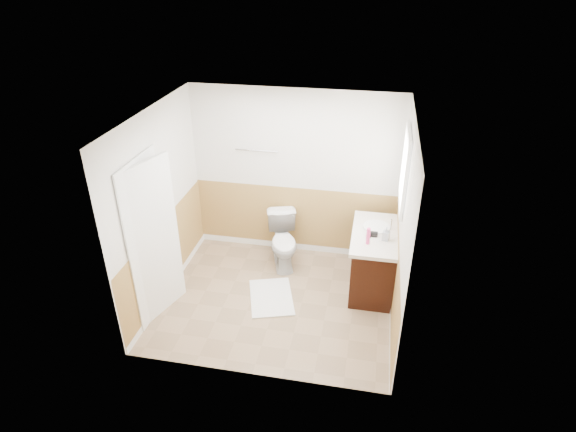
% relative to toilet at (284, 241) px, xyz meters
% --- Properties ---
extents(floor, '(3.00, 3.00, 0.00)m').
position_rel_toilet_xyz_m(floor, '(0.08, -0.86, -0.38)').
color(floor, '#8C7051').
rests_on(floor, ground).
extents(ceiling, '(3.00, 3.00, 0.00)m').
position_rel_toilet_xyz_m(ceiling, '(0.08, -0.86, 2.12)').
color(ceiling, white).
rests_on(ceiling, floor).
extents(wall_back, '(3.00, 0.00, 3.00)m').
position_rel_toilet_xyz_m(wall_back, '(0.08, 0.44, 0.87)').
color(wall_back, silver).
rests_on(wall_back, floor).
extents(wall_front, '(3.00, 0.00, 3.00)m').
position_rel_toilet_xyz_m(wall_front, '(0.08, -2.16, 0.87)').
color(wall_front, silver).
rests_on(wall_front, floor).
extents(wall_left, '(0.00, 3.00, 3.00)m').
position_rel_toilet_xyz_m(wall_left, '(-1.42, -0.86, 0.87)').
color(wall_left, silver).
rests_on(wall_left, floor).
extents(wall_right, '(0.00, 3.00, 3.00)m').
position_rel_toilet_xyz_m(wall_right, '(1.58, -0.86, 0.87)').
color(wall_right, silver).
rests_on(wall_right, floor).
extents(wainscot_back, '(3.00, 0.00, 3.00)m').
position_rel_toilet_xyz_m(wainscot_back, '(0.08, 0.43, 0.12)').
color(wainscot_back, tan).
rests_on(wainscot_back, floor).
extents(wainscot_front, '(3.00, 0.00, 3.00)m').
position_rel_toilet_xyz_m(wainscot_front, '(0.08, -2.15, 0.12)').
color(wainscot_front, tan).
rests_on(wainscot_front, floor).
extents(wainscot_left, '(0.00, 2.60, 2.60)m').
position_rel_toilet_xyz_m(wainscot_left, '(-1.40, -0.86, 0.12)').
color(wainscot_left, tan).
rests_on(wainscot_left, floor).
extents(wainscot_right, '(0.00, 2.60, 2.60)m').
position_rel_toilet_xyz_m(wainscot_right, '(1.57, -0.86, 0.12)').
color(wainscot_right, tan).
rests_on(wainscot_right, floor).
extents(toilet, '(0.63, 0.84, 0.76)m').
position_rel_toilet_xyz_m(toilet, '(0.00, 0.00, 0.00)').
color(toilet, silver).
rests_on(toilet, floor).
extents(bath_mat, '(0.77, 0.93, 0.02)m').
position_rel_toilet_xyz_m(bath_mat, '(0.00, -0.84, -0.37)').
color(bath_mat, silver).
rests_on(bath_mat, floor).
extents(vanity_cabinet, '(0.55, 1.10, 0.80)m').
position_rel_toilet_xyz_m(vanity_cabinet, '(1.30, -0.31, 0.02)').
color(vanity_cabinet, black).
rests_on(vanity_cabinet, floor).
extents(vanity_knob_left, '(0.03, 0.03, 0.03)m').
position_rel_toilet_xyz_m(vanity_knob_left, '(1.00, -0.41, 0.17)').
color(vanity_knob_left, silver).
rests_on(vanity_knob_left, vanity_cabinet).
extents(vanity_knob_right, '(0.03, 0.03, 0.03)m').
position_rel_toilet_xyz_m(vanity_knob_right, '(1.00, -0.21, 0.17)').
color(vanity_knob_right, white).
rests_on(vanity_knob_right, vanity_cabinet).
extents(countertop, '(0.60, 1.15, 0.05)m').
position_rel_toilet_xyz_m(countertop, '(1.29, -0.31, 0.45)').
color(countertop, beige).
rests_on(countertop, vanity_cabinet).
extents(sink_basin, '(0.36, 0.36, 0.02)m').
position_rel_toilet_xyz_m(sink_basin, '(1.30, -0.16, 0.48)').
color(sink_basin, white).
rests_on(sink_basin, countertop).
extents(faucet, '(0.02, 0.02, 0.14)m').
position_rel_toilet_xyz_m(faucet, '(1.48, -0.16, 0.54)').
color(faucet, silver).
rests_on(faucet, countertop).
extents(lotion_bottle, '(0.05, 0.05, 0.22)m').
position_rel_toilet_xyz_m(lotion_bottle, '(1.20, -0.59, 0.58)').
color(lotion_bottle, '#EE3D86').
rests_on(lotion_bottle, countertop).
extents(soap_dispenser, '(0.10, 0.10, 0.18)m').
position_rel_toilet_xyz_m(soap_dispenser, '(1.42, -0.46, 0.56)').
color(soap_dispenser, '#99A2AD').
rests_on(soap_dispenser, countertop).
extents(hair_dryer_body, '(0.14, 0.07, 0.07)m').
position_rel_toilet_xyz_m(hair_dryer_body, '(1.25, -0.40, 0.51)').
color(hair_dryer_body, black).
rests_on(hair_dryer_body, countertop).
extents(hair_dryer_handle, '(0.03, 0.03, 0.07)m').
position_rel_toilet_xyz_m(hair_dryer_handle, '(1.22, -0.44, 0.48)').
color(hair_dryer_handle, black).
rests_on(hair_dryer_handle, countertop).
extents(mirror_panel, '(0.02, 0.35, 0.90)m').
position_rel_toilet_xyz_m(mirror_panel, '(1.56, 0.24, 1.17)').
color(mirror_panel, silver).
rests_on(mirror_panel, wall_right).
extents(window_frame, '(0.04, 0.80, 1.00)m').
position_rel_toilet_xyz_m(window_frame, '(1.55, -0.27, 1.37)').
color(window_frame, white).
rests_on(window_frame, wall_right).
extents(window_glass, '(0.01, 0.70, 0.90)m').
position_rel_toilet_xyz_m(window_glass, '(1.57, -0.27, 1.37)').
color(window_glass, white).
rests_on(window_glass, wall_right).
extents(door, '(0.29, 0.78, 2.04)m').
position_rel_toilet_xyz_m(door, '(-1.32, -1.31, 0.64)').
color(door, white).
rests_on(door, wall_left).
extents(door_frame, '(0.02, 0.92, 2.10)m').
position_rel_toilet_xyz_m(door_frame, '(-1.39, -1.31, 0.65)').
color(door_frame, white).
rests_on(door_frame, wall_left).
extents(door_knob, '(0.06, 0.06, 0.06)m').
position_rel_toilet_xyz_m(door_knob, '(-1.26, -0.98, 0.57)').
color(door_knob, silver).
rests_on(door_knob, door).
extents(towel_bar, '(0.62, 0.02, 0.02)m').
position_rel_toilet_xyz_m(towel_bar, '(-0.47, 0.39, 1.22)').
color(towel_bar, silver).
rests_on(towel_bar, wall_back).
extents(tp_holder_bar, '(0.14, 0.02, 0.02)m').
position_rel_toilet_xyz_m(tp_holder_bar, '(-0.02, 0.37, 0.32)').
color(tp_holder_bar, silver).
rests_on(tp_holder_bar, wall_back).
extents(tp_roll, '(0.10, 0.11, 0.11)m').
position_rel_toilet_xyz_m(tp_roll, '(-0.02, 0.37, 0.32)').
color(tp_roll, white).
rests_on(tp_roll, tp_holder_bar).
extents(tp_sheet, '(0.10, 0.01, 0.16)m').
position_rel_toilet_xyz_m(tp_sheet, '(-0.02, 0.37, 0.21)').
color(tp_sheet, white).
rests_on(tp_sheet, tp_roll).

